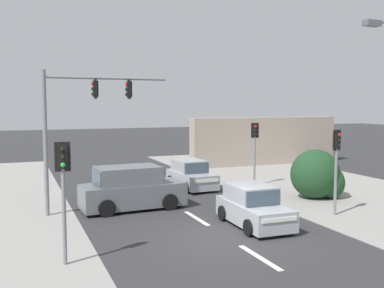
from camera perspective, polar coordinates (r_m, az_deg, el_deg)
name	(u,v)px	position (r m, az deg, el deg)	size (l,w,h in m)	color
ground_plane	(230,239)	(15.79, 4.81, -11.92)	(140.00, 140.00, 0.00)	#303033
lane_dash_near	(259,257)	(14.12, 8.56, -14.03)	(0.20, 2.40, 0.01)	silver
lane_dash_mid	(196,218)	(18.41, 0.57, -9.39)	(0.20, 2.40, 0.01)	silver
lane_dash_far	(159,195)	(23.00, -4.21, -6.47)	(0.20, 2.40, 0.01)	silver
traffic_signal_mast	(77,115)	(19.34, -14.38, 3.56)	(5.29, 0.47, 6.00)	slate
pedestal_signal_right_kerb	(336,158)	(19.37, 17.87, -1.65)	(0.44, 0.31, 3.56)	slate
pedestal_signal_left_kerb	(63,182)	(13.23, -16.04, -4.67)	(0.44, 0.29, 3.56)	slate
pedestal_signal_far_median	(255,143)	(25.42, 7.98, 0.11)	(0.44, 0.31, 3.56)	slate
roadside_bush	(318,176)	(22.76, 15.68, -3.87)	(2.59, 2.22, 2.41)	#1E4223
shopfront_wall_far	(265,141)	(34.55, 9.27, 0.38)	(12.00, 1.00, 3.60)	#A39384
suv_crossing_left	(131,189)	(19.98, -7.72, -5.70)	(4.63, 2.26, 1.90)	slate
hatchback_oncoming_near	(253,207)	(17.37, 7.77, -7.95)	(1.85, 3.68, 1.53)	#A3A8AD
hatchback_receding_far	(191,175)	(24.70, -0.12, -4.00)	(1.92, 3.71, 1.53)	#A3A8AD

